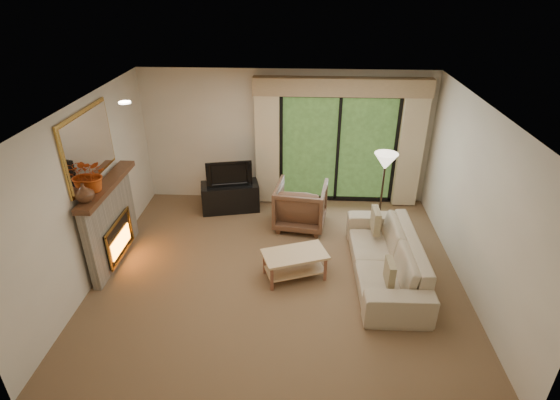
# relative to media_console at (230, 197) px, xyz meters

# --- Properties ---
(floor) EXTENTS (5.50, 5.50, 0.00)m
(floor) POSITION_rel_media_console_xyz_m (1.05, -1.95, -0.27)
(floor) COLOR brown
(floor) RESTS_ON ground
(ceiling) EXTENTS (5.50, 5.50, 0.00)m
(ceiling) POSITION_rel_media_console_xyz_m (1.05, -1.95, 2.33)
(ceiling) COLOR white
(ceiling) RESTS_ON ground
(wall_back) EXTENTS (5.00, 0.00, 5.00)m
(wall_back) POSITION_rel_media_console_xyz_m (1.05, 0.55, 1.03)
(wall_back) COLOR beige
(wall_back) RESTS_ON ground
(wall_front) EXTENTS (5.00, 0.00, 5.00)m
(wall_front) POSITION_rel_media_console_xyz_m (1.05, -4.45, 1.03)
(wall_front) COLOR beige
(wall_front) RESTS_ON ground
(wall_left) EXTENTS (0.00, 5.00, 5.00)m
(wall_left) POSITION_rel_media_console_xyz_m (-1.70, -1.95, 1.03)
(wall_left) COLOR beige
(wall_left) RESTS_ON ground
(wall_right) EXTENTS (0.00, 5.00, 5.00)m
(wall_right) POSITION_rel_media_console_xyz_m (3.80, -1.95, 1.03)
(wall_right) COLOR beige
(wall_right) RESTS_ON ground
(fireplace) EXTENTS (0.24, 1.70, 1.37)m
(fireplace) POSITION_rel_media_console_xyz_m (-1.58, -1.75, 0.41)
(fireplace) COLOR slate
(fireplace) RESTS_ON floor
(mirror) EXTENTS (0.07, 1.45, 1.02)m
(mirror) POSITION_rel_media_console_xyz_m (-1.66, -1.75, 1.68)
(mirror) COLOR #BA8F3E
(mirror) RESTS_ON wall_left
(sliding_door) EXTENTS (2.26, 0.10, 2.16)m
(sliding_door) POSITION_rel_media_console_xyz_m (2.05, 0.50, 0.83)
(sliding_door) COLOR black
(sliding_door) RESTS_ON floor
(curtain_left) EXTENTS (0.45, 0.18, 2.35)m
(curtain_left) POSITION_rel_media_console_xyz_m (0.70, 0.39, 0.93)
(curtain_left) COLOR #C8B28B
(curtain_left) RESTS_ON floor
(curtain_right) EXTENTS (0.45, 0.18, 2.35)m
(curtain_right) POSITION_rel_media_console_xyz_m (3.40, 0.39, 0.93)
(curtain_right) COLOR #C8B28B
(curtain_right) RESTS_ON floor
(cornice) EXTENTS (3.20, 0.24, 0.32)m
(cornice) POSITION_rel_media_console_xyz_m (2.05, 0.41, 2.05)
(cornice) COLOR #9D805B
(cornice) RESTS_ON wall_back
(media_console) EXTENTS (1.17, 0.71, 0.54)m
(media_console) POSITION_rel_media_console_xyz_m (0.00, 0.00, 0.00)
(media_console) COLOR black
(media_console) RESTS_ON floor
(tv) EXTENTS (0.86, 0.29, 0.49)m
(tv) POSITION_rel_media_console_xyz_m (0.00, -0.00, 0.52)
(tv) COLOR black
(tv) RESTS_ON media_console
(armchair) EXTENTS (0.99, 1.02, 0.82)m
(armchair) POSITION_rel_media_console_xyz_m (1.37, -0.53, 0.14)
(armchair) COLOR brown
(armchair) RESTS_ON floor
(sofa) EXTENTS (0.96, 2.37, 0.69)m
(sofa) POSITION_rel_media_console_xyz_m (2.66, -1.96, 0.07)
(sofa) COLOR tan
(sofa) RESTS_ON floor
(pillow_near) EXTENTS (0.10, 0.35, 0.34)m
(pillow_near) POSITION_rel_media_console_xyz_m (2.58, -2.64, 0.30)
(pillow_near) COLOR brown
(pillow_near) RESTS_ON sofa
(pillow_far) EXTENTS (0.11, 0.39, 0.39)m
(pillow_far) POSITION_rel_media_console_xyz_m (2.58, -1.28, 0.31)
(pillow_far) COLOR brown
(pillow_far) RESTS_ON sofa
(coffee_table) EXTENTS (1.06, 0.80, 0.42)m
(coffee_table) POSITION_rel_media_console_xyz_m (1.30, -2.06, -0.06)
(coffee_table) COLOR tan
(coffee_table) RESTS_ON floor
(floor_lamp) EXTENTS (0.43, 0.43, 1.48)m
(floor_lamp) POSITION_rel_media_console_xyz_m (2.76, -0.63, 0.47)
(floor_lamp) COLOR #FDEAC9
(floor_lamp) RESTS_ON floor
(vase) EXTENTS (0.31, 0.31, 0.27)m
(vase) POSITION_rel_media_console_xyz_m (-1.56, -2.34, 1.23)
(vase) COLOR #492B19
(vase) RESTS_ON fireplace
(branches) EXTENTS (0.56, 0.52, 0.50)m
(branches) POSITION_rel_media_console_xyz_m (-1.56, -2.03, 1.35)
(branches) COLOR #AE3F10
(branches) RESTS_ON fireplace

